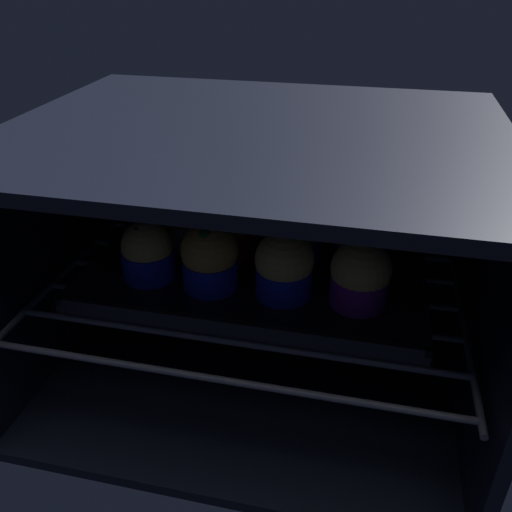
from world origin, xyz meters
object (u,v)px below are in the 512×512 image
at_px(muffin_row0_col1, 210,258).
at_px(muffin_row0_col3, 360,275).
at_px(muffin_row0_col2, 284,266).
at_px(muffin_row1_col2, 297,233).
at_px(muffin_row1_col0, 173,223).
at_px(muffin_row1_col1, 231,225).
at_px(baking_tray, 256,274).
at_px(muffin_row0_col0, 148,252).
at_px(muffin_row1_col3, 359,239).

relative_size(muffin_row0_col1, muffin_row0_col3, 1.02).
relative_size(muffin_row0_col2, muffin_row1_col2, 1.06).
height_order(muffin_row1_col0, muffin_row1_col1, muffin_row1_col1).
bearing_deg(muffin_row1_col0, muffin_row1_col2, 0.60).
xyz_separation_m(baking_tray, muffin_row0_col0, (-0.14, -0.04, 0.04)).
height_order(muffin_row0_col2, muffin_row1_col3, muffin_row1_col3).
height_order(baking_tray, muffin_row0_col2, muffin_row0_col2).
bearing_deg(muffin_row1_col3, muffin_row1_col0, 179.59).
distance_m(muffin_row0_col3, muffin_row1_col0, 0.29).
distance_m(baking_tray, muffin_row1_col0, 0.15).
relative_size(muffin_row0_col2, muffin_row1_col1, 0.99).
bearing_deg(muffin_row0_col0, muffin_row0_col2, -0.97).
xyz_separation_m(muffin_row0_col0, muffin_row1_col3, (0.27, 0.09, 0.01)).
relative_size(muffin_row1_col0, muffin_row1_col2, 0.93).
bearing_deg(muffin_row1_col1, muffin_row1_col0, 179.43).
distance_m(muffin_row0_col0, muffin_row1_col3, 0.28).
bearing_deg(muffin_row1_col1, muffin_row0_col0, -135.33).
relative_size(muffin_row0_col3, muffin_row1_col3, 0.96).
bearing_deg(baking_tray, muffin_row1_col3, 18.69).
height_order(muffin_row0_col0, muffin_row1_col0, same).
bearing_deg(muffin_row1_col0, muffin_row0_col0, -90.64).
bearing_deg(muffin_row0_col0, muffin_row0_col3, -0.23).
bearing_deg(muffin_row1_col3, muffin_row0_col1, -152.95).
xyz_separation_m(muffin_row0_col2, muffin_row1_col3, (0.09, 0.09, 0.00)).
xyz_separation_m(muffin_row0_col3, muffin_row1_col3, (-0.01, 0.09, 0.00)).
height_order(baking_tray, muffin_row0_col3, muffin_row0_col3).
bearing_deg(muffin_row1_col0, muffin_row0_col3, -18.27).
xyz_separation_m(muffin_row0_col0, muffin_row1_col2, (0.18, 0.09, 0.00)).
xyz_separation_m(muffin_row0_col0, muffin_row0_col1, (0.09, -0.01, 0.01)).
relative_size(baking_tray, muffin_row1_col2, 5.26).
distance_m(muffin_row1_col2, muffin_row1_col3, 0.09).
relative_size(muffin_row0_col0, muffin_row0_col3, 0.91).
relative_size(muffin_row1_col2, muffin_row1_col3, 0.93).
distance_m(muffin_row0_col1, muffin_row1_col1, 0.09).
height_order(muffin_row0_col3, muffin_row1_col3, muffin_row1_col3).
bearing_deg(muffin_row1_col2, muffin_row1_col3, -2.59).
xyz_separation_m(baking_tray, muffin_row1_col2, (0.05, 0.05, 0.04)).
bearing_deg(muffin_row1_col2, muffin_row1_col1, -178.31).
relative_size(muffin_row0_col2, muffin_row0_col3, 1.03).
bearing_deg(muffin_row0_col3, muffin_row1_col2, 134.58).
bearing_deg(muffin_row1_col2, baking_tray, -134.48).
distance_m(baking_tray, muffin_row1_col2, 0.08).
xyz_separation_m(muffin_row1_col0, muffin_row1_col3, (0.27, -0.00, 0.01)).
bearing_deg(muffin_row0_col2, muffin_row0_col3, 1.22).
bearing_deg(muffin_row1_col3, muffin_row1_col2, 177.41).
distance_m(muffin_row0_col2, muffin_row0_col3, 0.09).
bearing_deg(muffin_row1_col3, baking_tray, -161.31).
distance_m(muffin_row0_col2, muffin_row1_col3, 0.13).
distance_m(muffin_row0_col1, muffin_row1_col0, 0.13).
bearing_deg(muffin_row0_col1, muffin_row0_col0, 176.31).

